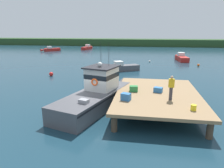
{
  "coord_description": "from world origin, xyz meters",
  "views": [
    {
      "loc": [
        3.84,
        -14.97,
        5.72
      ],
      "look_at": [
        1.2,
        1.27,
        1.4
      ],
      "focal_mm": 33.36,
      "sensor_mm": 36.0,
      "label": 1
    }
  ],
  "objects_px": {
    "deckhand_by_the_boat": "(171,87)",
    "moored_boat_near_channel": "(121,68)",
    "moored_boat_outer_mooring": "(51,49)",
    "bait_bucket": "(193,108)",
    "mooring_buoy_spare_mooring": "(150,61)",
    "moored_boat_far_left": "(87,48)",
    "moored_boat_far_right": "(181,58)",
    "crate_stack_near_edge": "(134,89)",
    "mooring_buoy_channel_marker": "(51,74)",
    "crate_stack_mid_dock": "(158,90)",
    "crate_single_by_cleat": "(126,97)",
    "mooring_buoy_inshore": "(198,65)",
    "main_fishing_boat": "(98,93)"
  },
  "relations": [
    {
      "from": "deckhand_by_the_boat",
      "to": "moored_boat_near_channel",
      "type": "relative_size",
      "value": 0.3
    },
    {
      "from": "moored_boat_outer_mooring",
      "to": "moored_boat_near_channel",
      "type": "bearing_deg",
      "value": -48.17
    },
    {
      "from": "bait_bucket",
      "to": "mooring_buoy_spare_mooring",
      "type": "height_order",
      "value": "bait_bucket"
    },
    {
      "from": "moored_boat_outer_mooring",
      "to": "moored_boat_far_left",
      "type": "relative_size",
      "value": 0.77
    },
    {
      "from": "bait_bucket",
      "to": "moored_boat_far_left",
      "type": "xyz_separation_m",
      "value": [
        -19.98,
        48.23,
        -0.87
      ]
    },
    {
      "from": "moored_boat_near_channel",
      "to": "moored_boat_far_right",
      "type": "height_order",
      "value": "moored_boat_far_right"
    },
    {
      "from": "crate_stack_near_edge",
      "to": "mooring_buoy_channel_marker",
      "type": "distance_m",
      "value": 14.29
    },
    {
      "from": "mooring_buoy_spare_mooring",
      "to": "crate_stack_near_edge",
      "type": "bearing_deg",
      "value": -93.76
    },
    {
      "from": "crate_stack_mid_dock",
      "to": "crate_single_by_cleat",
      "type": "height_order",
      "value": "crate_single_by_cleat"
    },
    {
      "from": "moored_boat_far_left",
      "to": "mooring_buoy_channel_marker",
      "type": "xyz_separation_m",
      "value": [
        5.4,
        -35.85,
        -0.25
      ]
    },
    {
      "from": "mooring_buoy_inshore",
      "to": "bait_bucket",
      "type": "bearing_deg",
      "value": -103.62
    },
    {
      "from": "deckhand_by_the_boat",
      "to": "mooring_buoy_spare_mooring",
      "type": "relative_size",
      "value": 5.02
    },
    {
      "from": "crate_stack_near_edge",
      "to": "moored_boat_outer_mooring",
      "type": "bearing_deg",
      "value": 122.67
    },
    {
      "from": "deckhand_by_the_boat",
      "to": "mooring_buoy_spare_mooring",
      "type": "height_order",
      "value": "deckhand_by_the_boat"
    },
    {
      "from": "mooring_buoy_spare_mooring",
      "to": "bait_bucket",
      "type": "bearing_deg",
      "value": -85.39
    },
    {
      "from": "main_fishing_boat",
      "to": "mooring_buoy_inshore",
      "type": "relative_size",
      "value": 25.71
    },
    {
      "from": "mooring_buoy_inshore",
      "to": "moored_boat_near_channel",
      "type": "bearing_deg",
      "value": -153.3
    },
    {
      "from": "moored_boat_outer_mooring",
      "to": "moored_boat_far_left",
      "type": "height_order",
      "value": "moored_boat_far_left"
    },
    {
      "from": "crate_stack_near_edge",
      "to": "moored_boat_near_channel",
      "type": "height_order",
      "value": "crate_stack_near_edge"
    },
    {
      "from": "moored_boat_far_right",
      "to": "mooring_buoy_inshore",
      "type": "bearing_deg",
      "value": -73.69
    },
    {
      "from": "crate_stack_mid_dock",
      "to": "crate_stack_near_edge",
      "type": "relative_size",
      "value": 1.0
    },
    {
      "from": "crate_single_by_cleat",
      "to": "mooring_buoy_spare_mooring",
      "type": "xyz_separation_m",
      "value": [
        1.9,
        25.18,
        -1.27
      ]
    },
    {
      "from": "bait_bucket",
      "to": "moored_boat_far_left",
      "type": "bearing_deg",
      "value": 112.5
    },
    {
      "from": "deckhand_by_the_boat",
      "to": "moored_boat_far_right",
      "type": "distance_m",
      "value": 27.85
    },
    {
      "from": "crate_stack_mid_dock",
      "to": "crate_single_by_cleat",
      "type": "xyz_separation_m",
      "value": [
        -2.19,
        -2.18,
        0.05
      ]
    },
    {
      "from": "crate_single_by_cleat",
      "to": "moored_boat_outer_mooring",
      "type": "distance_m",
      "value": 47.49
    },
    {
      "from": "crate_single_by_cleat",
      "to": "moored_boat_far_left",
      "type": "height_order",
      "value": "crate_single_by_cleat"
    },
    {
      "from": "bait_bucket",
      "to": "mooring_buoy_spare_mooring",
      "type": "relative_size",
      "value": 1.05
    },
    {
      "from": "moored_boat_far_left",
      "to": "mooring_buoy_inshore",
      "type": "xyz_separation_m",
      "value": [
        25.56,
        -25.18,
        -0.31
      ]
    },
    {
      "from": "moored_boat_near_channel",
      "to": "mooring_buoy_channel_marker",
      "type": "bearing_deg",
      "value": -150.46
    },
    {
      "from": "crate_stack_near_edge",
      "to": "mooring_buoy_spare_mooring",
      "type": "distance_m",
      "value": 23.17
    },
    {
      "from": "mooring_buoy_channel_marker",
      "to": "mooring_buoy_spare_mooring",
      "type": "distance_m",
      "value": 18.71
    },
    {
      "from": "moored_boat_outer_mooring",
      "to": "moored_boat_near_channel",
      "type": "height_order",
      "value": "moored_boat_near_channel"
    },
    {
      "from": "crate_stack_mid_dock",
      "to": "moored_boat_far_right",
      "type": "xyz_separation_m",
      "value": [
        5.65,
        25.76,
        -0.87
      ]
    },
    {
      "from": "deckhand_by_the_boat",
      "to": "mooring_buoy_channel_marker",
      "type": "xyz_separation_m",
      "value": [
        -13.47,
        10.65,
        -1.8
      ]
    },
    {
      "from": "crate_single_by_cleat",
      "to": "deckhand_by_the_boat",
      "type": "relative_size",
      "value": 0.37
    },
    {
      "from": "main_fishing_boat",
      "to": "crate_single_by_cleat",
      "type": "bearing_deg",
      "value": -38.09
    },
    {
      "from": "crate_stack_mid_dock",
      "to": "bait_bucket",
      "type": "xyz_separation_m",
      "value": [
        1.83,
        -3.34,
        -0.02
      ]
    },
    {
      "from": "crate_stack_mid_dock",
      "to": "deckhand_by_the_boat",
      "type": "distance_m",
      "value": 1.89
    },
    {
      "from": "main_fishing_boat",
      "to": "crate_stack_mid_dock",
      "type": "xyz_separation_m",
      "value": [
        4.48,
        0.39,
        0.38
      ]
    },
    {
      "from": "main_fishing_boat",
      "to": "crate_stack_near_edge",
      "type": "relative_size",
      "value": 16.51
    },
    {
      "from": "moored_boat_near_channel",
      "to": "mooring_buoy_inshore",
      "type": "xyz_separation_m",
      "value": [
        11.82,
        5.95,
        -0.29
      ]
    },
    {
      "from": "deckhand_by_the_boat",
      "to": "moored_boat_far_left",
      "type": "relative_size",
      "value": 0.28
    },
    {
      "from": "moored_boat_near_channel",
      "to": "mooring_buoy_channel_marker",
      "type": "height_order",
      "value": "moored_boat_near_channel"
    },
    {
      "from": "bait_bucket",
      "to": "moored_boat_near_channel",
      "type": "distance_m",
      "value": 18.23
    },
    {
      "from": "crate_stack_mid_dock",
      "to": "mooring_buoy_inshore",
      "type": "xyz_separation_m",
      "value": [
        7.42,
        19.72,
        -1.19
      ]
    },
    {
      "from": "crate_stack_near_edge",
      "to": "mooring_buoy_inshore",
      "type": "bearing_deg",
      "value": 65.03
    },
    {
      "from": "crate_single_by_cleat",
      "to": "main_fishing_boat",
      "type": "bearing_deg",
      "value": 141.91
    },
    {
      "from": "bait_bucket",
      "to": "moored_boat_near_channel",
      "type": "relative_size",
      "value": 0.06
    },
    {
      "from": "mooring_buoy_spare_mooring",
      "to": "moored_boat_far_right",
      "type": "bearing_deg",
      "value": 24.93
    }
  ]
}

